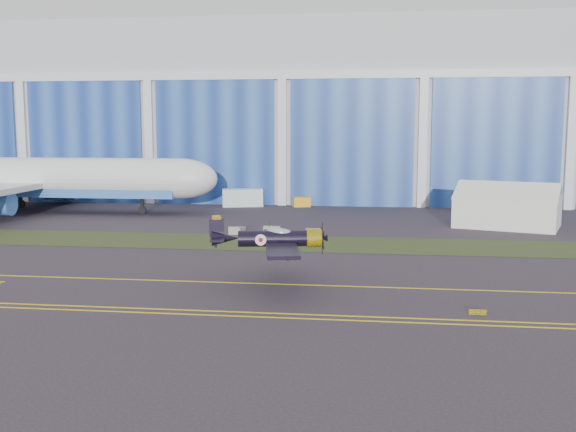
# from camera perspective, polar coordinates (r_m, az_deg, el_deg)

# --- Properties ---
(ground) EXTENTS (260.00, 260.00, 0.00)m
(ground) POSITION_cam_1_polar(r_m,az_deg,el_deg) (60.80, -7.00, -4.45)
(ground) COLOR #372E36
(ground) RESTS_ON ground
(grass_median) EXTENTS (260.00, 10.00, 0.02)m
(grass_median) POSITION_cam_1_polar(r_m,az_deg,el_deg) (74.18, -4.29, -2.21)
(grass_median) COLOR #475128
(grass_median) RESTS_ON ground
(hangar) EXTENTS (220.00, 45.70, 30.00)m
(hangar) POSITION_cam_1_polar(r_m,az_deg,el_deg) (130.21, 0.92, 8.63)
(hangar) COLOR silver
(hangar) RESTS_ON ground
(taxiway_centreline) EXTENTS (200.00, 0.20, 0.02)m
(taxiway_centreline) POSITION_cam_1_polar(r_m,az_deg,el_deg) (56.09, -8.29, -5.49)
(taxiway_centreline) COLOR yellow
(taxiway_centreline) RESTS_ON ground
(edge_line_near) EXTENTS (80.00, 0.20, 0.02)m
(edge_line_near) POSITION_cam_1_polar(r_m,az_deg,el_deg) (47.32, -11.45, -8.04)
(edge_line_near) COLOR yellow
(edge_line_near) RESTS_ON ground
(edge_line_far) EXTENTS (80.00, 0.20, 0.02)m
(edge_line_far) POSITION_cam_1_polar(r_m,az_deg,el_deg) (48.23, -11.06, -7.73)
(edge_line_far) COLOR yellow
(edge_line_far) RESTS_ON ground
(guard_board_right) EXTENTS (1.20, 0.15, 0.35)m
(guard_board_right) POSITION_cam_1_polar(r_m,az_deg,el_deg) (47.70, 15.76, -7.84)
(guard_board_right) COLOR yellow
(guard_board_right) RESTS_ON ground
(warbird) EXTENTS (12.54, 14.27, 3.73)m
(warbird) POSITION_cam_1_polar(r_m,az_deg,el_deg) (53.19, -1.28, -1.92)
(warbird) COLOR black
(warbird) RESTS_ON ground
(jetliner) EXTENTS (66.32, 56.42, 22.96)m
(jetliner) POSITION_cam_1_polar(r_m,az_deg,el_deg) (106.86, -21.71, 6.45)
(jetliner) COLOR white
(jetliner) RESTS_ON ground
(tent) EXTENTS (14.63, 12.52, 5.76)m
(tent) POSITION_cam_1_polar(r_m,az_deg,el_deg) (89.49, 18.11, 0.97)
(tent) COLOR white
(tent) RESTS_ON ground
(shipping_container) EXTENTS (6.80, 4.06, 2.76)m
(shipping_container) POSITION_cam_1_polar(r_m,az_deg,el_deg) (107.09, -3.87, 1.56)
(shipping_container) COLOR white
(shipping_container) RESTS_ON ground
(tug) EXTENTS (3.01, 2.37, 1.54)m
(tug) POSITION_cam_1_polar(r_m,az_deg,el_deg) (106.44, 1.15, 1.20)
(tug) COLOR yellow
(tug) RESTS_ON ground
(barrier_a) EXTENTS (2.06, 0.87, 0.90)m
(barrier_a) POSITION_cam_1_polar(r_m,az_deg,el_deg) (79.36, -4.33, -1.25)
(barrier_a) COLOR #9B9A8A
(barrier_a) RESTS_ON ground
(barrier_b) EXTENTS (2.05, 0.78, 0.90)m
(barrier_b) POSITION_cam_1_polar(r_m,az_deg,el_deg) (79.70, -1.36, -1.19)
(barrier_b) COLOR #97968E
(barrier_b) RESTS_ON ground
(barrier_c) EXTENTS (2.06, 0.83, 0.90)m
(barrier_c) POSITION_cam_1_polar(r_m,az_deg,el_deg) (77.96, 2.24, -1.39)
(barrier_c) COLOR gray
(barrier_c) RESTS_ON ground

